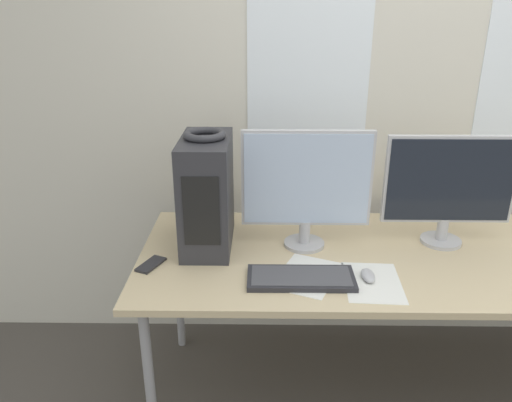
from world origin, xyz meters
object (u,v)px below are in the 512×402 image
monitor_right_near (449,186)px  keyboard (301,278)px  pc_tower (207,193)px  headphones (205,135)px  cell_phone (151,264)px  monitor_main (306,185)px  mouse (368,275)px

monitor_right_near → keyboard: monitor_right_near is taller
pc_tower → headphones: size_ratio=2.72×
pc_tower → cell_phone: size_ratio=3.19×
monitor_main → cell_phone: 0.72m
monitor_main → keyboard: (-0.03, -0.30, -0.27)m
cell_phone → headphones: bearing=67.5°
headphones → monitor_right_near: size_ratio=0.32×
monitor_main → pc_tower: bearing=178.3°
mouse → cell_phone: (-0.86, 0.09, -0.01)m
monitor_right_near → mouse: size_ratio=5.37×
monitor_right_near → cell_phone: (-1.24, -0.23, -0.26)m
monitor_main → keyboard: monitor_main is taller
pc_tower → mouse: (0.64, -0.29, -0.22)m
monitor_right_near → pc_tower: bearing=-178.7°
monitor_right_near → keyboard: size_ratio=1.35×
headphones → monitor_main: (0.42, -0.01, -0.21)m
mouse → monitor_right_near: bearing=39.5°
monitor_right_near → keyboard: bearing=-152.5°
monitor_right_near → keyboard: 0.77m
monitor_right_near → mouse: (-0.38, -0.32, -0.25)m
pc_tower → keyboard: pc_tower is taller
keyboard → mouse: (0.26, 0.02, 0.00)m
monitor_main → cell_phone: monitor_main is taller
monitor_right_near → keyboard: (-0.64, -0.33, -0.26)m
headphones → monitor_right_near: bearing=1.3°
monitor_right_near → mouse: monitor_right_near is taller
mouse → cell_phone: bearing=174.0°
monitor_main → mouse: monitor_main is taller
headphones → monitor_main: size_ratio=0.32×
headphones → monitor_right_near: headphones is taller
pc_tower → keyboard: size_ratio=1.16×
keyboard → cell_phone: bearing=169.7°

